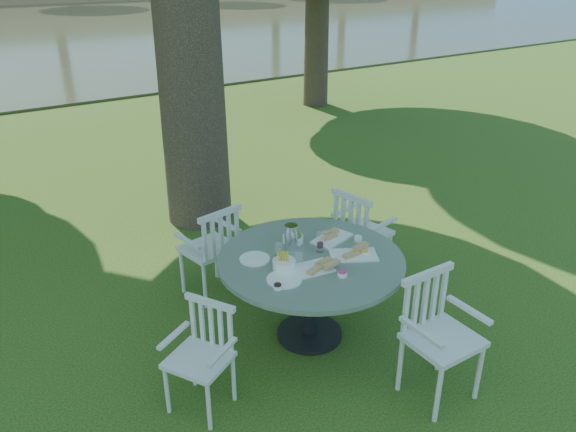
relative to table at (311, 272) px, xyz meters
name	(u,v)px	position (x,y,z in m)	size (l,w,h in m)	color
ground	(300,305)	(0.18, 0.42, -0.64)	(140.00, 140.00, 0.00)	#1D380B
table	(311,272)	(0.00, 0.00, 0.00)	(1.52, 1.52, 0.77)	black
chair_ne	(357,229)	(0.93, 0.53, -0.08)	(0.53, 0.56, 0.94)	silver
chair_nw	(215,245)	(-0.38, 1.00, -0.09)	(0.54, 0.52, 0.92)	silver
chair_sw	(205,347)	(-1.07, -0.22, -0.16)	(0.53, 0.54, 0.81)	silver
chair_se	(434,325)	(0.39, -1.00, -0.08)	(0.48, 0.45, 0.95)	silver
tableware	(302,252)	(-0.05, 0.06, 0.17)	(1.06, 0.80, 0.22)	white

